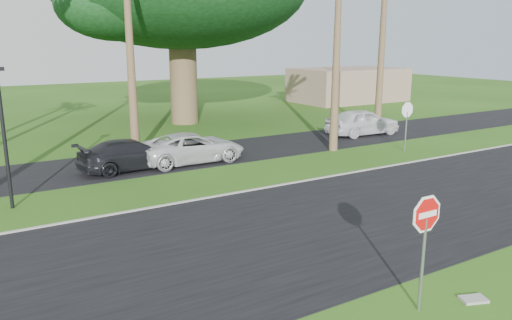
{
  "coord_description": "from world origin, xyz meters",
  "views": [
    {
      "loc": [
        -7.21,
        -9.24,
        5.43
      ],
      "look_at": [
        0.64,
        3.76,
        1.8
      ],
      "focal_mm": 35.0,
      "sensor_mm": 36.0,
      "label": 1
    }
  ],
  "objects_px": {
    "stop_sign_far": "(407,116)",
    "car_minivan": "(192,148)",
    "stop_sign_near": "(425,230)",
    "car_dark": "(131,155)",
    "car_pickup": "(363,122)"
  },
  "relations": [
    {
      "from": "stop_sign_far",
      "to": "car_minivan",
      "type": "relative_size",
      "value": 0.54
    },
    {
      "from": "stop_sign_far",
      "to": "car_pickup",
      "type": "distance_m",
      "value": 4.64
    },
    {
      "from": "stop_sign_far",
      "to": "car_minivan",
      "type": "xyz_separation_m",
      "value": [
        -10.21,
        3.31,
        -1.1
      ]
    },
    {
      "from": "car_minivan",
      "to": "car_dark",
      "type": "bearing_deg",
      "value": 87.04
    },
    {
      "from": "car_minivan",
      "to": "stop_sign_near",
      "type": "bearing_deg",
      "value": 174.56
    },
    {
      "from": "car_dark",
      "to": "car_minivan",
      "type": "xyz_separation_m",
      "value": [
        2.81,
        -0.13,
        0.02
      ]
    },
    {
      "from": "stop_sign_far",
      "to": "car_dark",
      "type": "bearing_deg",
      "value": -14.82
    },
    {
      "from": "stop_sign_far",
      "to": "car_minivan",
      "type": "height_order",
      "value": "stop_sign_far"
    },
    {
      "from": "car_pickup",
      "to": "car_dark",
      "type": "bearing_deg",
      "value": 97.14
    },
    {
      "from": "car_dark",
      "to": "stop_sign_far",
      "type": "bearing_deg",
      "value": -111.02
    },
    {
      "from": "stop_sign_near",
      "to": "stop_sign_far",
      "type": "xyz_separation_m",
      "value": [
        11.5,
        11.0,
        0.0
      ]
    },
    {
      "from": "stop_sign_near",
      "to": "stop_sign_far",
      "type": "relative_size",
      "value": 1.0
    },
    {
      "from": "car_pickup",
      "to": "stop_sign_far",
      "type": "bearing_deg",
      "value": 168.44
    },
    {
      "from": "stop_sign_far",
      "to": "car_dark",
      "type": "distance_m",
      "value": 13.51
    },
    {
      "from": "stop_sign_near",
      "to": "car_minivan",
      "type": "relative_size",
      "value": 0.54
    }
  ]
}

